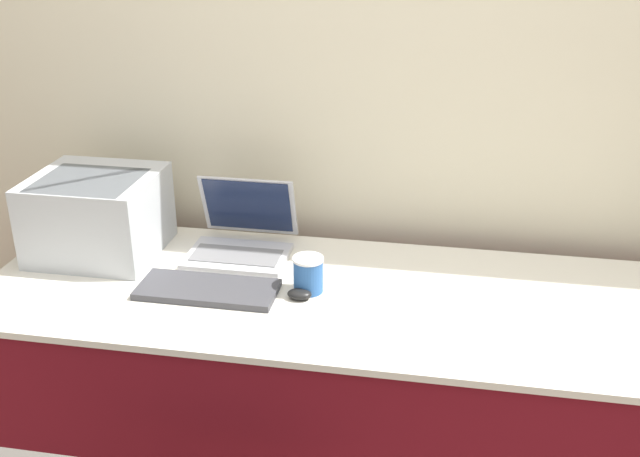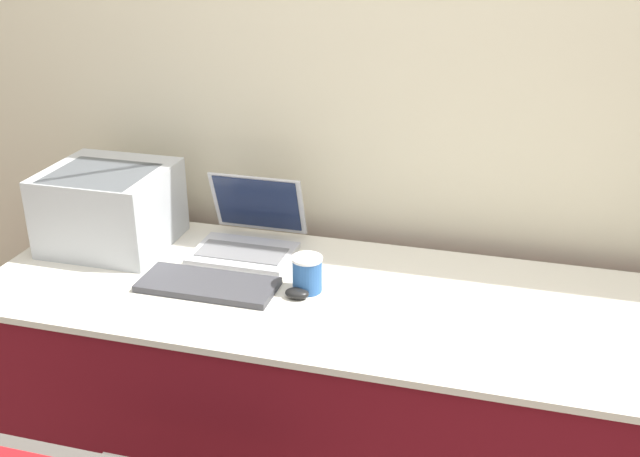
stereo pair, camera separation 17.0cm
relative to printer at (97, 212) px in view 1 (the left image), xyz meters
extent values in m
cube|color=beige|center=(0.84, 0.34, 0.42)|extent=(8.00, 0.05, 2.60)
cube|color=maroon|center=(0.84, -0.13, -0.52)|extent=(2.16, 0.71, 0.72)
cube|color=silver|center=(0.84, -0.13, -0.15)|extent=(2.18, 0.73, 0.02)
cube|color=#B2B7BC|center=(0.00, 0.00, -0.01)|extent=(0.37, 0.35, 0.25)
cube|color=#51565B|center=(0.00, -0.03, 0.09)|extent=(0.30, 0.27, 0.05)
cube|color=#B7B7BC|center=(0.44, 0.02, -0.13)|extent=(0.31, 0.22, 0.02)
cube|color=slate|center=(0.44, 0.01, -0.12)|extent=(0.27, 0.12, 0.00)
cube|color=#B7B7BC|center=(0.44, 0.17, -0.02)|extent=(0.31, 0.08, 0.21)
cube|color=#192342|center=(0.44, 0.17, -0.01)|extent=(0.28, 0.07, 0.19)
cube|color=#3D3D42|center=(0.42, -0.20, -0.13)|extent=(0.40, 0.17, 0.02)
cylinder|color=#285699|center=(0.70, -0.14, -0.09)|extent=(0.08, 0.08, 0.10)
cylinder|color=white|center=(0.70, -0.14, -0.04)|extent=(0.09, 0.09, 0.01)
ellipsoid|color=black|center=(0.68, -0.19, -0.12)|extent=(0.07, 0.05, 0.03)
camera|label=1|loc=(1.06, -1.98, 0.89)|focal=42.00mm
camera|label=2|loc=(1.23, -1.95, 0.89)|focal=42.00mm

